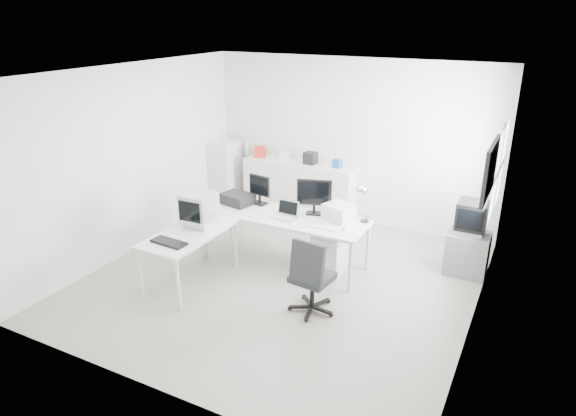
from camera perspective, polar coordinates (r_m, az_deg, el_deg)
The scene contains 30 objects.
floor at distance 7.17m, azimuth -0.74°, elevation -7.99°, with size 5.00×5.00×0.01m, color #B1AA9F.
ceiling at distance 6.30m, azimuth -0.86°, elevation 14.85°, with size 5.00×5.00×0.01m, color white.
back_wall at distance 8.80m, azimuth 6.91°, elevation 7.24°, with size 5.00×0.02×2.80m, color silver.
left_wall at distance 8.04m, azimuth -16.81°, elevation 5.14°, with size 0.02×5.00×2.80m, color silver.
right_wall at distance 5.93m, azimuth 21.09°, elevation -0.98°, with size 0.02×5.00×2.80m, color silver.
window at distance 7.00m, azimuth 22.40°, elevation 3.86°, with size 0.02×1.20×1.10m, color white, non-canonical shape.
wall_picture at distance 5.87m, azimuth 21.56°, elevation 3.92°, with size 0.04×0.90×0.60m, color black, non-canonical shape.
main_desk at distance 7.47m, azimuth -0.40°, elevation -3.50°, with size 2.40×0.80×0.75m, color silver, non-canonical shape.
side_desk at distance 7.06m, azimuth -10.75°, elevation -5.44°, with size 0.70×1.40×0.75m, color silver, non-canonical shape.
drawer_pedestal at distance 7.28m, azimuth 4.69°, elevation -4.93°, with size 0.40×0.50×0.60m, color silver.
inkjet_printer at distance 7.78m, azimuth -5.63°, elevation 1.03°, with size 0.45×0.35×0.16m, color black.
lcd_monitor_small at distance 7.70m, azimuth -3.18°, elevation 2.05°, with size 0.36×0.21×0.45m, color black, non-canonical shape.
lcd_monitor_large at distance 7.30m, azimuth 2.93°, elevation 1.22°, with size 0.49×0.20×0.51m, color black, non-canonical shape.
laptop at distance 7.18m, azimuth -0.43°, elevation -0.35°, with size 0.33×0.34×0.22m, color #B7B7BA, non-canonical shape.
white_keyboard at distance 6.94m, azimuth 3.78°, elevation -2.09°, with size 0.43×0.13×0.02m, color silver.
white_mouse at distance 6.87m, azimuth 6.25°, elevation -2.22°, with size 0.06×0.06×0.06m, color silver.
laser_printer at distance 7.18m, azimuth 5.72°, elevation -0.45°, with size 0.39×0.33×0.22m, color silver.
desk_lamp at distance 7.09m, azimuth 8.63°, elevation 0.40°, with size 0.17×0.17×0.52m, color silver, non-canonical shape.
crt_monitor at distance 7.00m, azimuth -9.84°, elevation -0.18°, with size 0.41×0.41×0.47m, color #B7B7BA, non-canonical shape.
black_keyboard at distance 6.62m, azimuth -13.07°, elevation -3.74°, with size 0.48×0.19×0.03m, color black.
office_chair at distance 6.26m, azimuth 2.74°, elevation -7.31°, with size 0.59×0.59×1.02m, color #282A2D, non-canonical shape.
tv_cabinet at distance 7.64m, azimuth 19.27°, elevation -4.77°, with size 0.56×0.46×0.61m, color slate.
crt_tv at distance 7.43m, azimuth 19.76°, elevation -1.07°, with size 0.50×0.48×0.45m, color black, non-canonical shape.
sideboard at distance 9.13m, azimuth 1.30°, elevation 2.05°, with size 2.03×0.51×1.01m, color silver.
clutter_box_a at distance 9.32m, azimuth -3.12°, elevation 6.27°, with size 0.19×0.17×0.19m, color red.
clutter_box_b at distance 9.09m, azimuth -0.38°, elevation 5.79°, with size 0.15×0.13×0.15m, color silver.
clutter_box_c at distance 8.87m, azimuth 2.50°, elevation 5.57°, with size 0.20×0.18×0.20m, color black.
clutter_box_d at distance 8.69m, azimuth 5.50°, elevation 4.95°, with size 0.14×0.12×0.14m, color #1751A2.
clutter_bottle at distance 9.50m, azimuth -4.58°, elevation 6.62°, with size 0.07×0.07×0.22m, color silver.
filing_cabinet at distance 9.66m, azimuth -6.96°, elevation 3.73°, with size 0.44×0.52×1.25m, color silver.
Camera 1 is at (2.94, -5.53, 3.48)m, focal length 32.00 mm.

